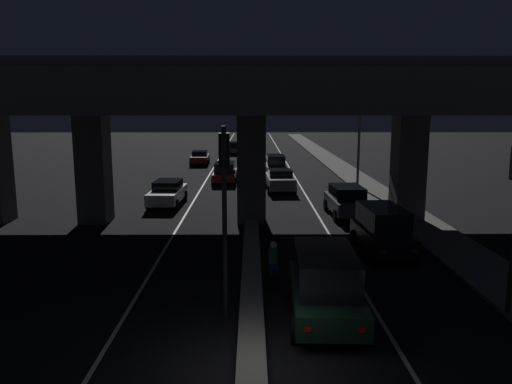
{
  "coord_description": "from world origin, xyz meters",
  "views": [
    {
      "loc": [
        0.01,
        -10.32,
        6.05
      ],
      "look_at": [
        0.24,
        15.32,
        1.54
      ],
      "focal_mm": 35.0,
      "sensor_mm": 36.0,
      "label": 1
    }
  ],
  "objects": [
    {
      "name": "ground_plane",
      "position": [
        0.0,
        0.0,
        0.0
      ],
      "size": [
        200.0,
        200.0,
        0.0
      ],
      "primitive_type": "plane",
      "color": "black"
    },
    {
      "name": "lane_line_left_inner",
      "position": [
        -3.68,
        35.0,
        0.0
      ],
      "size": [
        0.12,
        126.0,
        0.0
      ],
      "primitive_type": "cube",
      "color": "beige",
      "rests_on": "ground_plane"
    },
    {
      "name": "lane_line_right_inner",
      "position": [
        3.68,
        35.0,
        0.0
      ],
      "size": [
        0.12,
        126.0,
        0.0
      ],
      "primitive_type": "cube",
      "color": "beige",
      "rests_on": "ground_plane"
    },
    {
      "name": "median_divider",
      "position": [
        0.0,
        35.0,
        0.15
      ],
      "size": [
        0.69,
        126.0,
        0.29
      ],
      "primitive_type": "cube",
      "color": "gray",
      "rests_on": "ground_plane"
    },
    {
      "name": "sidewalk_right",
      "position": [
        8.59,
        28.0,
        0.06
      ],
      "size": [
        2.53,
        126.0,
        0.13
      ],
      "primitive_type": "cube",
      "color": "#5B5956",
      "rests_on": "ground_plane"
    },
    {
      "name": "elevated_overpass",
      "position": [
        -0.23,
        15.31,
        6.33
      ],
      "size": [
        33.24,
        11.15,
        8.44
      ],
      "color": "#5B5956",
      "rests_on": "ground_plane"
    },
    {
      "name": "traffic_light_left_of_median",
      "position": [
        -0.75,
        3.32,
        3.72
      ],
      "size": [
        0.3,
        0.49,
        5.48
      ],
      "color": "black",
      "rests_on": "ground_plane"
    },
    {
      "name": "street_lamp",
      "position": [
        7.52,
        25.64,
        4.86
      ],
      "size": [
        1.96,
        0.32,
        8.32
      ],
      "color": "#2D2D30",
      "rests_on": "ground_plane"
    },
    {
      "name": "car_dark_green_lead",
      "position": [
        2.09,
        3.14,
        1.04
      ],
      "size": [
        2.17,
        4.52,
        1.97
      ],
      "rotation": [
        0.0,
        0.0,
        1.53
      ],
      "color": "black",
      "rests_on": "ground_plane"
    },
    {
      "name": "car_black_second",
      "position": [
        5.33,
        9.34,
        1.03
      ],
      "size": [
        1.99,
        4.16,
        1.97
      ],
      "rotation": [
        0.0,
        0.0,
        1.61
      ],
      "color": "black",
      "rests_on": "ground_plane"
    },
    {
      "name": "car_grey_third",
      "position": [
        5.22,
        16.43,
        0.88
      ],
      "size": [
        2.08,
        4.27,
        1.67
      ],
      "rotation": [
        0.0,
        0.0,
        1.61
      ],
      "color": "#515459",
      "rests_on": "ground_plane"
    },
    {
      "name": "car_grey_fourth",
      "position": [
        2.02,
        24.61,
        0.78
      ],
      "size": [
        2.14,
        4.55,
        1.53
      ],
      "rotation": [
        0.0,
        0.0,
        1.62
      ],
      "color": "#515459",
      "rests_on": "ground_plane"
    },
    {
      "name": "car_dark_red_fifth",
      "position": [
        2.06,
        32.42,
        0.91
      ],
      "size": [
        1.96,
        4.68,
        1.76
      ],
      "rotation": [
        0.0,
        0.0,
        1.6
      ],
      "color": "#591414",
      "rests_on": "ground_plane"
    },
    {
      "name": "car_white_lead_oncoming",
      "position": [
        -5.12,
        19.64,
        0.77
      ],
      "size": [
        2.0,
        4.61,
        1.49
      ],
      "rotation": [
        0.0,
        0.0,
        -1.61
      ],
      "color": "silver",
      "rests_on": "ground_plane"
    },
    {
      "name": "car_dark_red_second_oncoming",
      "position": [
        -2.08,
        28.41,
        0.83
      ],
      "size": [
        1.91,
        4.59,
        1.59
      ],
      "rotation": [
        0.0,
        0.0,
        -1.58
      ],
      "color": "#591414",
      "rests_on": "ground_plane"
    },
    {
      "name": "car_dark_red_third_oncoming",
      "position": [
        -5.26,
        40.28,
        0.75
      ],
      "size": [
        1.94,
        4.03,
        1.41
      ],
      "rotation": [
        0.0,
        0.0,
        -1.54
      ],
      "color": "#591414",
      "rests_on": "ground_plane"
    },
    {
      "name": "car_grey_fourth_oncoming",
      "position": [
        -2.01,
        51.16,
        0.81
      ],
      "size": [
        2.01,
        4.53,
        1.52
      ],
      "rotation": [
        0.0,
        0.0,
        -1.54
      ],
      "color": "#515459",
      "rests_on": "ground_plane"
    },
    {
      "name": "motorcycle_blue_filtering_near",
      "position": [
        0.75,
        6.05,
        0.62
      ],
      "size": [
        0.33,
        1.79,
        1.45
      ],
      "rotation": [
        0.0,
        0.0,
        1.61
      ],
      "color": "black",
      "rests_on": "ground_plane"
    }
  ]
}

